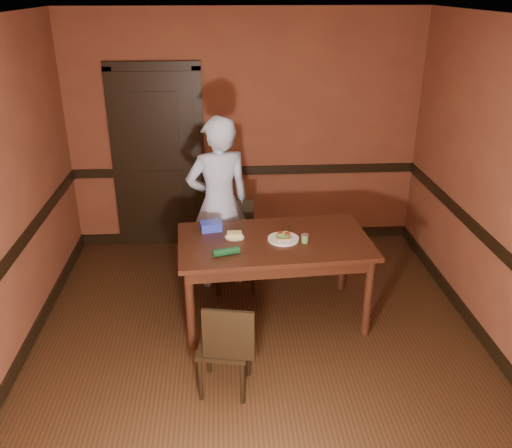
{
  "coord_description": "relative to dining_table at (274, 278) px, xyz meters",
  "views": [
    {
      "loc": [
        -0.27,
        -3.82,
        2.91
      ],
      "look_at": [
        0.0,
        0.35,
        1.05
      ],
      "focal_mm": 38.0,
      "sensor_mm": 36.0,
      "label": 1
    }
  ],
  "objects": [
    {
      "name": "floor",
      "position": [
        -0.18,
        -0.55,
        -0.4
      ],
      "size": [
        4.0,
        4.5,
        0.01
      ],
      "primitive_type": "cube",
      "color": "black",
      "rests_on": "ground"
    },
    {
      "name": "ceiling",
      "position": [
        -0.18,
        -0.55,
        2.3
      ],
      "size": [
        4.0,
        4.5,
        0.01
      ],
      "primitive_type": "cube",
      "color": "silver",
      "rests_on": "ground"
    },
    {
      "name": "wall_back",
      "position": [
        -0.18,
        1.7,
        0.95
      ],
      "size": [
        4.0,
        0.02,
        2.7
      ],
      "primitive_type": "cube",
      "color": "brown",
      "rests_on": "ground"
    },
    {
      "name": "wall_front",
      "position": [
        -0.18,
        -2.8,
        0.95
      ],
      "size": [
        4.0,
        0.02,
        2.7
      ],
      "primitive_type": "cube",
      "color": "brown",
      "rests_on": "ground"
    },
    {
      "name": "dado_back",
      "position": [
        -0.18,
        1.69,
        0.5
      ],
      "size": [
        4.0,
        0.03,
        0.1
      ],
      "primitive_type": "cube",
      "color": "black",
      "rests_on": "ground"
    },
    {
      "name": "dado_left",
      "position": [
        -2.16,
        -0.55,
        0.5
      ],
      "size": [
        0.03,
        4.5,
        0.1
      ],
      "primitive_type": "cube",
      "color": "black",
      "rests_on": "ground"
    },
    {
      "name": "dado_right",
      "position": [
        1.81,
        -0.55,
        0.5
      ],
      "size": [
        0.03,
        4.5,
        0.1
      ],
      "primitive_type": "cube",
      "color": "black",
      "rests_on": "ground"
    },
    {
      "name": "baseboard_back",
      "position": [
        -0.18,
        1.69,
        -0.34
      ],
      "size": [
        4.0,
        0.03,
        0.12
      ],
      "primitive_type": "cube",
      "color": "black",
      "rests_on": "ground"
    },
    {
      "name": "baseboard_left",
      "position": [
        -2.16,
        -0.55,
        -0.34
      ],
      "size": [
        0.03,
        4.5,
        0.12
      ],
      "primitive_type": "cube",
      "color": "black",
      "rests_on": "ground"
    },
    {
      "name": "baseboard_right",
      "position": [
        1.81,
        -0.55,
        -0.34
      ],
      "size": [
        0.03,
        4.5,
        0.12
      ],
      "primitive_type": "cube",
      "color": "black",
      "rests_on": "ground"
    },
    {
      "name": "door",
      "position": [
        -1.18,
        1.67,
        0.69
      ],
      "size": [
        1.05,
        0.07,
        2.2
      ],
      "color": "black",
      "rests_on": "ground"
    },
    {
      "name": "dining_table",
      "position": [
        0.0,
        0.0,
        0.0
      ],
      "size": [
        1.78,
        1.08,
        0.8
      ],
      "primitive_type": "cube",
      "rotation": [
        0.0,
        0.0,
        0.07
      ],
      "color": "#35180D",
      "rests_on": "floor"
    },
    {
      "name": "chair_far",
      "position": [
        -0.34,
        0.58,
        0.05
      ],
      "size": [
        0.42,
        0.42,
        0.9
      ],
      "primitive_type": null,
      "rotation": [
        0.0,
        0.0,
        -0.01
      ],
      "color": "black",
      "rests_on": "floor"
    },
    {
      "name": "chair_near",
      "position": [
        -0.47,
        -0.98,
        0.0
      ],
      "size": [
        0.44,
        0.44,
        0.81
      ],
      "primitive_type": null,
      "rotation": [
        0.0,
        0.0,
        2.95
      ],
      "color": "black",
      "rests_on": "floor"
    },
    {
      "name": "person",
      "position": [
        -0.49,
        0.68,
        0.49
      ],
      "size": [
        0.74,
        0.59,
        1.78
      ],
      "primitive_type": "imported",
      "rotation": [
        0.0,
        0.0,
        3.42
      ],
      "color": "#ACC1DA",
      "rests_on": "floor"
    },
    {
      "name": "sandwich_plate",
      "position": [
        0.08,
        -0.01,
        0.42
      ],
      "size": [
        0.28,
        0.28,
        0.07
      ],
      "rotation": [
        0.0,
        0.0,
        0.23
      ],
      "color": "white",
      "rests_on": "dining_table"
    },
    {
      "name": "sauce_jar",
      "position": [
        0.27,
        -0.08,
        0.44
      ],
      "size": [
        0.07,
        0.07,
        0.08
      ],
      "rotation": [
        0.0,
        0.0,
        0.26
      ],
      "color": "#5D7D3E",
      "rests_on": "dining_table"
    },
    {
      "name": "cheese_saucer",
      "position": [
        -0.35,
        0.06,
        0.42
      ],
      "size": [
        0.17,
        0.17,
        0.05
      ],
      "rotation": [
        0.0,
        0.0,
        -0.09
      ],
      "color": "white",
      "rests_on": "dining_table"
    },
    {
      "name": "food_tub",
      "position": [
        -0.57,
        0.23,
        0.44
      ],
      "size": [
        0.22,
        0.17,
        0.08
      ],
      "rotation": [
        0.0,
        0.0,
        0.17
      ],
      "color": "blue",
      "rests_on": "dining_table"
    },
    {
      "name": "wrapped_veg",
      "position": [
        -0.44,
        -0.28,
        0.43
      ],
      "size": [
        0.24,
        0.13,
        0.06
      ],
      "primitive_type": "cylinder",
      "rotation": [
        0.0,
        1.57,
        0.29
      ],
      "color": "#103C1A",
      "rests_on": "dining_table"
    }
  ]
}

